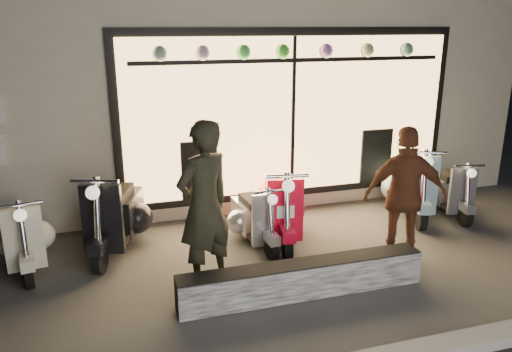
{
  "coord_description": "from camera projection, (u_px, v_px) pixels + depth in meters",
  "views": [
    {
      "loc": [
        -1.99,
        -5.26,
        2.92
      ],
      "look_at": [
        -0.2,
        0.6,
        1.05
      ],
      "focal_mm": 35.0,
      "sensor_mm": 36.0,
      "label": 1
    }
  ],
  "objects": [
    {
      "name": "scooter_grey",
      "position": [
        447.0,
        190.0,
        8.03
      ],
      "size": [
        0.56,
        1.27,
        0.9
      ],
      "rotation": [
        0.0,
        0.0,
        -0.2
      ],
      "color": "black",
      "rests_on": "ground"
    },
    {
      "name": "scooter_black",
      "position": [
        117.0,
        214.0,
        6.76
      ],
      "size": [
        0.83,
        1.56,
        1.12
      ],
      "rotation": [
        0.0,
        0.0,
        -0.32
      ],
      "color": "black",
      "rests_on": "ground"
    },
    {
      "name": "scooter_silver",
      "position": [
        253.0,
        217.0,
        6.93
      ],
      "size": [
        0.46,
        1.24,
        0.89
      ],
      "rotation": [
        0.0,
        0.0,
        0.09
      ],
      "color": "black",
      "rests_on": "ground"
    },
    {
      "name": "graffiti_barrier",
      "position": [
        303.0,
        279.0,
        5.55
      ],
      "size": [
        2.82,
        0.28,
        0.4
      ],
      "primitive_type": "cube",
      "color": "black",
      "rests_on": "ground"
    },
    {
      "name": "woman",
      "position": [
        405.0,
        196.0,
        6.2
      ],
      "size": [
        1.11,
        0.71,
        1.75
      ],
      "primitive_type": "imported",
      "rotation": [
        0.0,
        0.0,
        2.85
      ],
      "color": "brown",
      "rests_on": "ground"
    },
    {
      "name": "shop_building",
      "position": [
        203.0,
        66.0,
        10.16
      ],
      "size": [
        10.2,
        6.23,
        4.2
      ],
      "color": "beige",
      "rests_on": "ground"
    },
    {
      "name": "man",
      "position": [
        204.0,
        206.0,
        5.57
      ],
      "size": [
        0.85,
        0.74,
        1.95
      ],
      "primitive_type": "imported",
      "rotation": [
        0.0,
        0.0,
        3.62
      ],
      "color": "black",
      "rests_on": "ground"
    },
    {
      "name": "scooter_cream",
      "position": [
        24.0,
        234.0,
        6.26
      ],
      "size": [
        0.57,
        1.37,
        0.97
      ],
      "rotation": [
        0.0,
        0.0,
        0.16
      ],
      "color": "black",
      "rests_on": "ground"
    },
    {
      "name": "scooter_blue",
      "position": [
        411.0,
        184.0,
        8.04
      ],
      "size": [
        0.88,
        1.56,
        1.13
      ],
      "rotation": [
        0.0,
        0.0,
        -0.37
      ],
      "color": "black",
      "rests_on": "ground"
    },
    {
      "name": "ground",
      "position": [
        286.0,
        268.0,
        6.22
      ],
      "size": [
        40.0,
        40.0,
        0.0
      ],
      "primitive_type": "plane",
      "color": "#383533",
      "rests_on": "ground"
    },
    {
      "name": "scooter_red",
      "position": [
        278.0,
        207.0,
        7.09
      ],
      "size": [
        0.67,
        1.51,
        1.07
      ],
      "rotation": [
        0.0,
        0.0,
        -0.19
      ],
      "color": "black",
      "rests_on": "ground"
    }
  ]
}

